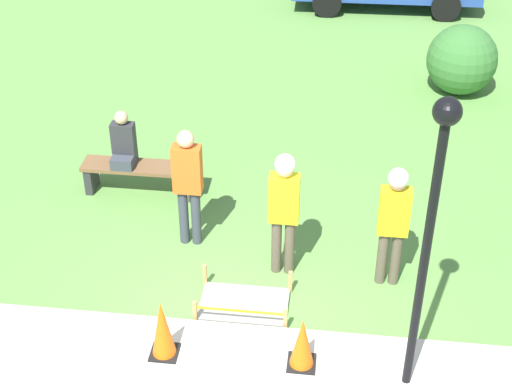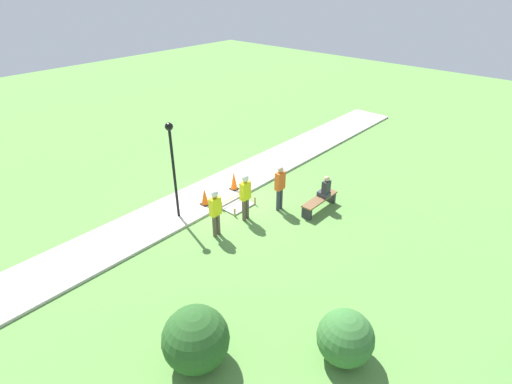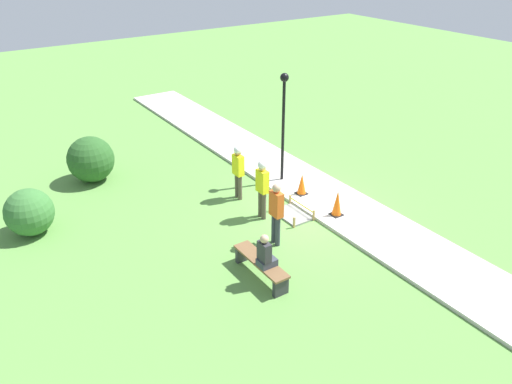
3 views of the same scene
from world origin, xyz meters
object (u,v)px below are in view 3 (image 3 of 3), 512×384
(worker_supervisor, at_px, (262,184))
(lamppost_near, at_px, (284,111))
(worker_assistant, at_px, (238,167))
(traffic_cone_far_patch, at_px, (302,184))
(person_seated_on_bench, at_px, (265,254))
(traffic_cone_near_patch, at_px, (337,203))
(bystander_in_orange_shirt, at_px, (276,210))
(park_bench, at_px, (261,265))

(worker_supervisor, bearing_deg, lamppost_near, -50.03)
(worker_assistant, bearing_deg, traffic_cone_far_patch, -120.52)
(person_seated_on_bench, relative_size, worker_assistant, 0.49)
(traffic_cone_near_patch, distance_m, worker_assistant, 3.29)
(traffic_cone_near_patch, relative_size, worker_supervisor, 0.43)
(traffic_cone_near_patch, height_order, traffic_cone_far_patch, traffic_cone_near_patch)
(worker_supervisor, bearing_deg, bystander_in_orange_shirt, 160.19)
(traffic_cone_far_patch, bearing_deg, traffic_cone_near_patch, -179.21)
(worker_supervisor, bearing_deg, park_bench, 144.90)
(traffic_cone_far_patch, height_order, person_seated_on_bench, person_seated_on_bench)
(traffic_cone_near_patch, height_order, bystander_in_orange_shirt, bystander_in_orange_shirt)
(traffic_cone_far_patch, height_order, worker_supervisor, worker_supervisor)
(traffic_cone_far_patch, height_order, bystander_in_orange_shirt, bystander_in_orange_shirt)
(worker_supervisor, xyz_separation_m, worker_assistant, (1.43, -0.06, -0.05))
(park_bench, relative_size, lamppost_near, 0.51)
(lamppost_near, bearing_deg, bystander_in_orange_shirt, 141.02)
(traffic_cone_far_patch, bearing_deg, worker_assistant, 59.48)
(traffic_cone_far_patch, relative_size, person_seated_on_bench, 0.79)
(traffic_cone_far_patch, distance_m, lamppost_near, 2.42)
(worker_assistant, relative_size, lamppost_near, 0.50)
(worker_supervisor, relative_size, lamppost_near, 0.51)
(traffic_cone_near_patch, distance_m, lamppost_near, 3.53)
(park_bench, distance_m, worker_supervisor, 3.03)
(worker_supervisor, distance_m, bystander_in_orange_shirt, 1.48)
(traffic_cone_near_patch, distance_m, bystander_in_orange_shirt, 2.42)
(person_seated_on_bench, bearing_deg, traffic_cone_far_patch, -49.40)
(person_seated_on_bench, height_order, lamppost_near, lamppost_near)
(traffic_cone_far_patch, relative_size, lamppost_near, 0.19)
(park_bench, bearing_deg, bystander_in_orange_shirt, -49.59)
(lamppost_near, bearing_deg, park_bench, 137.98)
(traffic_cone_near_patch, xyz_separation_m, worker_assistant, (2.70, 1.78, 0.59))
(traffic_cone_far_patch, height_order, worker_assistant, worker_assistant)
(traffic_cone_near_patch, xyz_separation_m, bystander_in_orange_shirt, (-0.12, 2.35, 0.56))
(park_bench, xyz_separation_m, person_seated_on_bench, (-0.26, 0.05, 0.50))
(worker_assistant, xyz_separation_m, bystander_in_orange_shirt, (-2.82, 0.56, -0.03))
(traffic_cone_far_patch, xyz_separation_m, bystander_in_orange_shirt, (-1.78, 2.32, 0.62))
(traffic_cone_far_patch, xyz_separation_m, worker_supervisor, (-0.39, 1.82, 0.69))
(worker_supervisor, relative_size, worker_assistant, 1.03)
(lamppost_near, bearing_deg, traffic_cone_near_patch, 178.20)
(worker_supervisor, xyz_separation_m, lamppost_near, (1.62, -1.94, 1.38))
(traffic_cone_near_patch, xyz_separation_m, traffic_cone_far_patch, (1.66, 0.02, -0.05))
(traffic_cone_near_patch, height_order, person_seated_on_bench, person_seated_on_bench)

